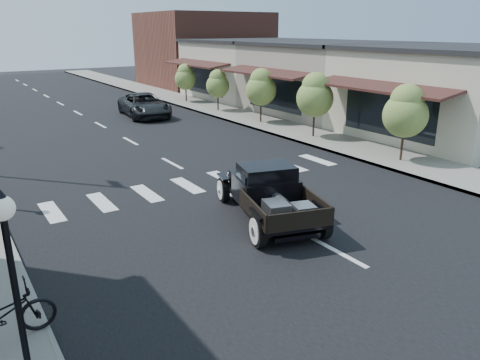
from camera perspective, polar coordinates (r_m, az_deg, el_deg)
ground at (r=14.59m, az=3.60°, el=-4.41°), size 120.00×120.00×0.00m
road at (r=27.58m, az=-15.41°, el=5.78°), size 14.00×80.00×0.02m
road_markings at (r=22.98m, az=-11.46°, el=3.67°), size 12.00×60.00×0.06m
sidewalk_right at (r=31.15m, az=-0.33°, el=7.89°), size 3.00×80.00×0.15m
storefront_near at (r=27.64m, az=24.45°, el=9.57°), size 10.00×9.00×4.50m
storefront_mid at (r=33.32m, az=11.25°, el=12.00°), size 10.00×9.00×4.50m
storefront_far at (r=40.24m, az=2.10°, el=13.30°), size 10.00×9.00×4.50m
far_building_right at (r=48.90m, az=-4.40°, el=15.57°), size 11.00×10.00×7.00m
lamp_post_a at (r=7.74m, az=-25.59°, el=-12.70°), size 0.36×0.36×3.36m
small_tree_a at (r=20.98m, az=19.40°, el=6.45°), size 1.87×1.87×3.12m
small_tree_b at (r=24.73m, az=9.07°, el=8.92°), size 1.90×1.90×3.17m
small_tree_c at (r=28.40m, az=2.57°, el=10.16°), size 1.83×1.83×3.06m
small_tree_d at (r=32.65m, az=-2.72°, el=10.83°), size 1.59×1.59×2.65m
small_tree_e at (r=36.88m, az=-6.64°, el=11.62°), size 1.64×1.64×2.74m
hotrod_pickup at (r=14.06m, az=3.54°, el=-1.58°), size 3.53×5.33×1.70m
second_car at (r=31.62m, az=-11.59°, el=8.91°), size 3.06×5.61×1.49m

